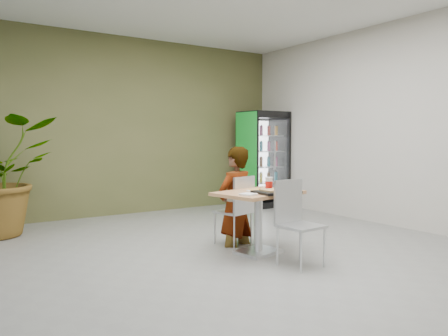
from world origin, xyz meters
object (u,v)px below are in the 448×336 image
(seated_woman, at_px, (235,207))
(cafeteria_tray, at_px, (276,192))
(chair_far, at_px, (238,205))
(chair_near, at_px, (294,215))
(soda_cup, at_px, (269,184))
(dining_table, at_px, (258,209))
(beverage_fridge, at_px, (263,159))

(seated_woman, bearing_deg, cafeteria_tray, 80.91)
(chair_far, height_order, seated_woman, seated_woman)
(chair_near, xyz_separation_m, seated_woman, (-0.04, 1.08, -0.05))
(soda_cup, bearing_deg, dining_table, -178.75)
(chair_far, relative_size, beverage_fridge, 0.47)
(dining_table, bearing_deg, soda_cup, 1.25)
(chair_near, distance_m, seated_woman, 1.08)
(chair_far, xyz_separation_m, cafeteria_tray, (0.04, -0.70, 0.24))
(chair_near, bearing_deg, dining_table, 92.74)
(seated_woman, height_order, soda_cup, seated_woman)
(soda_cup, relative_size, beverage_fridge, 0.09)
(dining_table, xyz_separation_m, cafeteria_tray, (0.08, -0.24, 0.23))
(cafeteria_tray, relative_size, beverage_fridge, 0.26)
(dining_table, distance_m, cafeteria_tray, 0.34)
(cafeteria_tray, xyz_separation_m, beverage_fridge, (2.24, 3.08, 0.19))
(cafeteria_tray, bearing_deg, seated_woman, 95.14)
(chair_far, distance_m, cafeteria_tray, 0.74)
(dining_table, height_order, beverage_fridge, beverage_fridge)
(soda_cup, height_order, cafeteria_tray, soda_cup)
(chair_near, height_order, cafeteria_tray, chair_near)
(cafeteria_tray, height_order, beverage_fridge, beverage_fridge)
(seated_woman, bearing_deg, dining_table, 74.33)
(soda_cup, bearing_deg, seated_woman, 106.35)
(chair_near, bearing_deg, chair_far, 88.17)
(dining_table, height_order, seated_woman, seated_woman)
(chair_far, xyz_separation_m, beverage_fridge, (2.28, 2.38, 0.43))
(chair_near, height_order, seated_woman, seated_woman)
(chair_far, bearing_deg, seated_woman, -74.99)
(chair_near, bearing_deg, beverage_fridge, 53.48)
(chair_far, bearing_deg, soda_cup, 90.87)
(soda_cup, bearing_deg, beverage_fridge, 52.79)
(dining_table, bearing_deg, chair_near, -84.25)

